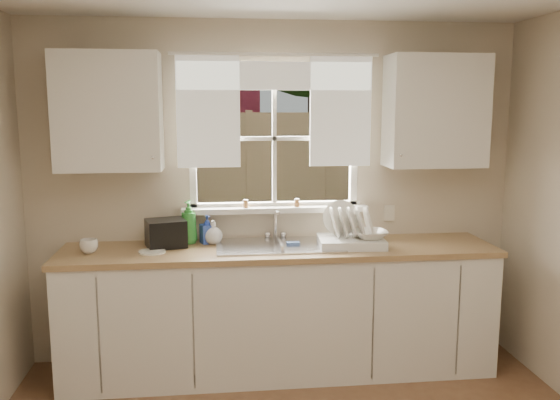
{
  "coord_description": "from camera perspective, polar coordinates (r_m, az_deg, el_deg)",
  "views": [
    {
      "loc": [
        -0.46,
        -2.34,
        1.9
      ],
      "look_at": [
        0.0,
        1.65,
        1.25
      ],
      "focal_mm": 38.0,
      "sensor_mm": 36.0,
      "label": 1
    }
  ],
  "objects": [
    {
      "name": "room_walls",
      "position": [
        2.41,
        4.69,
        -6.81
      ],
      "size": [
        3.62,
        4.02,
        2.5
      ],
      "color": "beige",
      "rests_on": "ground"
    },
    {
      "name": "window",
      "position": [
        4.38,
        -0.53,
        3.78
      ],
      "size": [
        1.38,
        0.16,
        1.06
      ],
      "color": "white",
      "rests_on": "room_walls"
    },
    {
      "name": "curtains",
      "position": [
        4.31,
        -0.46,
        9.65
      ],
      "size": [
        1.5,
        0.03,
        0.81
      ],
      "color": "white",
      "rests_on": "room_walls"
    },
    {
      "name": "base_cabinets",
      "position": [
        4.3,
        -0.05,
        -10.72
      ],
      "size": [
        3.0,
        0.62,
        0.87
      ],
      "primitive_type": "cube",
      "color": "silver",
      "rests_on": "ground"
    },
    {
      "name": "countertop",
      "position": [
        4.17,
        -0.05,
        -4.83
      ],
      "size": [
        3.04,
        0.65,
        0.04
      ],
      "primitive_type": "cube",
      "color": "#9E7B4F",
      "rests_on": "base_cabinets"
    },
    {
      "name": "upper_cabinet_left",
      "position": [
        4.22,
        -16.16,
        8.16
      ],
      "size": [
        0.7,
        0.33,
        0.8
      ],
      "primitive_type": "cube",
      "color": "silver",
      "rests_on": "room_walls"
    },
    {
      "name": "upper_cabinet_right",
      "position": [
        4.46,
        14.73,
        8.26
      ],
      "size": [
        0.7,
        0.33,
        0.8
      ],
      "primitive_type": "cube",
      "color": "silver",
      "rests_on": "room_walls"
    },
    {
      "name": "wall_outlet",
      "position": [
        4.6,
        10.48,
        -1.23
      ],
      "size": [
        0.08,
        0.01,
        0.12
      ],
      "primitive_type": "cube",
      "color": "beige",
      "rests_on": "room_walls"
    },
    {
      "name": "sill_jars",
      "position": [
        4.36,
        -0.83,
        -0.31
      ],
      "size": [
        0.42,
        0.04,
        0.06
      ],
      "color": "brown",
      "rests_on": "window"
    },
    {
      "name": "backyard",
      "position": [
        10.91,
        -1.09,
        17.43
      ],
      "size": [
        20.0,
        10.0,
        6.13
      ],
      "color": "#335421",
      "rests_on": "ground"
    },
    {
      "name": "sink",
      "position": [
        4.21,
        -0.1,
        -5.41
      ],
      "size": [
        0.88,
        0.52,
        0.4
      ],
      "color": "#B7B7BC",
      "rests_on": "countertop"
    },
    {
      "name": "dish_rack",
      "position": [
        4.21,
        6.8,
        -3.4
      ],
      "size": [
        0.48,
        0.38,
        0.31
      ],
      "color": "white",
      "rests_on": "countertop"
    },
    {
      "name": "bowl",
      "position": [
        4.19,
        8.67,
        -3.3
      ],
      "size": [
        0.25,
        0.25,
        0.06
      ],
      "primitive_type": "imported",
      "rotation": [
        0.0,
        0.0,
        0.05
      ],
      "color": "white",
      "rests_on": "dish_rack"
    },
    {
      "name": "soap_bottle_a",
      "position": [
        4.3,
        -8.77,
        -2.11
      ],
      "size": [
        0.15,
        0.15,
        0.31
      ],
      "primitive_type": "imported",
      "rotation": [
        0.0,
        0.0,
        -0.34
      ],
      "color": "green",
      "rests_on": "countertop"
    },
    {
      "name": "soap_bottle_b",
      "position": [
        4.29,
        -7.01,
        -2.81
      ],
      "size": [
        0.12,
        0.12,
        0.2
      ],
      "primitive_type": "imported",
      "rotation": [
        0.0,
        0.0,
        0.33
      ],
      "color": "blue",
      "rests_on": "countertop"
    },
    {
      "name": "soap_bottle_c",
      "position": [
        4.27,
        -6.44,
        -3.09
      ],
      "size": [
        0.17,
        0.17,
        0.17
      ],
      "primitive_type": "imported",
      "rotation": [
        0.0,
        0.0,
        -0.29
      ],
      "color": "beige",
      "rests_on": "countertop"
    },
    {
      "name": "saucer",
      "position": [
        4.1,
        -12.21,
        -4.89
      ],
      "size": [
        0.18,
        0.18,
        0.01
      ],
      "primitive_type": "cylinder",
      "color": "white",
      "rests_on": "countertop"
    },
    {
      "name": "cup",
      "position": [
        4.19,
        -17.93,
        -4.25
      ],
      "size": [
        0.15,
        0.15,
        0.1
      ],
      "primitive_type": "imported",
      "rotation": [
        0.0,
        0.0,
        -0.27
      ],
      "color": "silver",
      "rests_on": "countertop"
    },
    {
      "name": "black_appliance",
      "position": [
        4.23,
        -10.93,
        -3.16
      ],
      "size": [
        0.31,
        0.29,
        0.19
      ],
      "primitive_type": "cube",
      "rotation": [
        0.0,
        0.0,
        0.26
      ],
      "color": "black",
      "rests_on": "countertop"
    }
  ]
}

